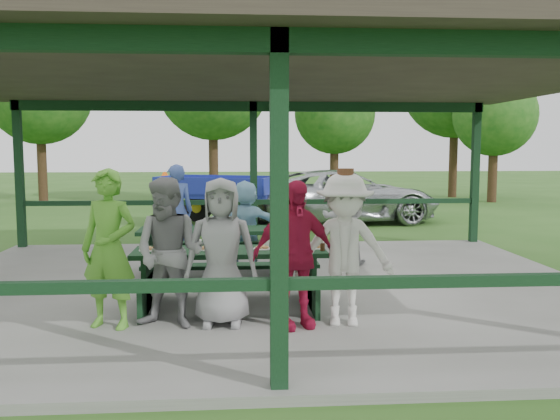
{
  "coord_description": "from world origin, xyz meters",
  "views": [
    {
      "loc": [
        -0.35,
        -8.69,
        2.14
      ],
      "look_at": [
        0.26,
        -0.3,
        1.26
      ],
      "focal_mm": 38.0,
      "sensor_mm": 36.0,
      "label": 1
    }
  ],
  "objects": [
    {
      "name": "ground",
      "position": [
        0.0,
        0.0,
        0.0
      ],
      "size": [
        90.0,
        90.0,
        0.0
      ],
      "primitive_type": "plane",
      "color": "#2B561B",
      "rests_on": "ground"
    },
    {
      "name": "tree_far_right",
      "position": [
        9.04,
        16.52,
        4.82
      ],
      "size": [
        4.55,
        4.55,
        7.11
      ],
      "color": "#2F1F13",
      "rests_on": "ground"
    },
    {
      "name": "tree_mid",
      "position": [
        3.72,
        15.91,
        3.53
      ],
      "size": [
        3.34,
        3.34,
        5.22
      ],
      "color": "#2F1F13",
      "rests_on": "ground"
    },
    {
      "name": "table_setting",
      "position": [
        -0.39,
        -1.17,
        0.88
      ],
      "size": [
        2.34,
        0.45,
        0.1
      ],
      "color": "white",
      "rests_on": "picnic_table_near"
    },
    {
      "name": "contestant_grey_left",
      "position": [
        -1.12,
        -2.01,
        0.96
      ],
      "size": [
        0.99,
        0.87,
        1.71
      ],
      "primitive_type": "imported",
      "rotation": [
        0.0,
        0.0,
        -0.31
      ],
      "color": "gray",
      "rests_on": "concrete_slab"
    },
    {
      "name": "spectator_grey",
      "position": [
        1.53,
        1.54,
        0.91
      ],
      "size": [
        0.9,
        0.77,
        1.62
      ],
      "primitive_type": "imported",
      "rotation": [
        0.0,
        0.0,
        2.92
      ],
      "color": "#9C9C9F",
      "rests_on": "concrete_slab"
    },
    {
      "name": "pavilion_structure",
      "position": [
        0.0,
        0.0,
        3.17
      ],
      "size": [
        10.6,
        8.6,
        3.24
      ],
      "color": "black",
      "rests_on": "concrete_slab"
    },
    {
      "name": "pickup_truck",
      "position": [
        2.7,
        8.08,
        0.76
      ],
      "size": [
        5.74,
        3.2,
        1.52
      ],
      "primitive_type": "imported",
      "rotation": [
        0.0,
        0.0,
        1.7
      ],
      "color": "silver",
      "rests_on": "ground"
    },
    {
      "name": "picnic_table_near",
      "position": [
        -0.45,
        -1.2,
        0.57
      ],
      "size": [
        2.45,
        1.39,
        0.75
      ],
      "color": "black",
      "rests_on": "concrete_slab"
    },
    {
      "name": "spectator_lblue",
      "position": [
        -0.2,
        1.51,
        0.84
      ],
      "size": [
        1.45,
        0.87,
        1.49
      ],
      "primitive_type": "imported",
      "rotation": [
        0.0,
        0.0,
        2.8
      ],
      "color": "#8EC1DB",
      "rests_on": "concrete_slab"
    },
    {
      "name": "contestant_green",
      "position": [
        -1.8,
        -1.96,
        1.01
      ],
      "size": [
        0.76,
        0.62,
        1.82
      ],
      "primitive_type": "imported",
      "rotation": [
        0.0,
        0.0,
        -0.31
      ],
      "color": "#54A02D",
      "rests_on": "concrete_slab"
    },
    {
      "name": "tree_left",
      "position": [
        -1.26,
        14.55,
        4.57
      ],
      "size": [
        4.32,
        4.32,
        6.75
      ],
      "color": "#2F1F13",
      "rests_on": "ground"
    },
    {
      "name": "contestant_red",
      "position": [
        0.29,
        -2.11,
        0.94
      ],
      "size": [
        1.06,
        0.67,
        1.69
      ],
      "primitive_type": "imported",
      "rotation": [
        0.0,
        0.0,
        0.29
      ],
      "color": "#A51436",
      "rests_on": "concrete_slab"
    },
    {
      "name": "tree_right",
      "position": [
        9.73,
        14.05,
        3.41
      ],
      "size": [
        3.23,
        3.23,
        5.04
      ],
      "color": "#2F1F13",
      "rests_on": "ground"
    },
    {
      "name": "farm_trailer",
      "position": [
        -0.86,
        7.47,
        0.73
      ],
      "size": [
        4.21,
        2.73,
        1.48
      ],
      "rotation": [
        0.0,
        0.0,
        -0.37
      ],
      "color": "navy",
      "rests_on": "ground"
    },
    {
      "name": "contestant_white_fedora",
      "position": [
        0.88,
        -2.06,
        0.98
      ],
      "size": [
        1.21,
        0.8,
        1.81
      ],
      "rotation": [
        0.0,
        0.0,
        -0.14
      ],
      "color": "silver",
      "rests_on": "concrete_slab"
    },
    {
      "name": "concrete_slab",
      "position": [
        0.0,
        0.0,
        0.05
      ],
      "size": [
        10.0,
        8.0,
        0.1
      ],
      "primitive_type": "cube",
      "color": "slate",
      "rests_on": "ground"
    },
    {
      "name": "tree_far_left",
      "position": [
        -8.07,
        15.48,
        4.27
      ],
      "size": [
        4.04,
        4.04,
        6.31
      ],
      "color": "#2F1F13",
      "rests_on": "ground"
    },
    {
      "name": "contestant_grey_mid",
      "position": [
        -0.53,
        -1.96,
        0.95
      ],
      "size": [
        0.85,
        0.57,
        1.71
      ],
      "primitive_type": "imported",
      "rotation": [
        0.0,
        0.0,
        -0.04
      ],
      "color": "gray",
      "rests_on": "concrete_slab"
    },
    {
      "name": "spectator_blue",
      "position": [
        -1.48,
        2.34,
        0.97
      ],
      "size": [
        0.71,
        0.54,
        1.74
      ],
      "primitive_type": "imported",
      "rotation": [
        0.0,
        0.0,
        3.36
      ],
      "color": "#3D549E",
      "rests_on": "concrete_slab"
    },
    {
      "name": "picnic_table_far",
      "position": [
        -0.67,
        0.8,
        0.57
      ],
      "size": [
        2.51,
        1.39,
        0.75
      ],
      "color": "black",
      "rests_on": "concrete_slab"
    }
  ]
}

